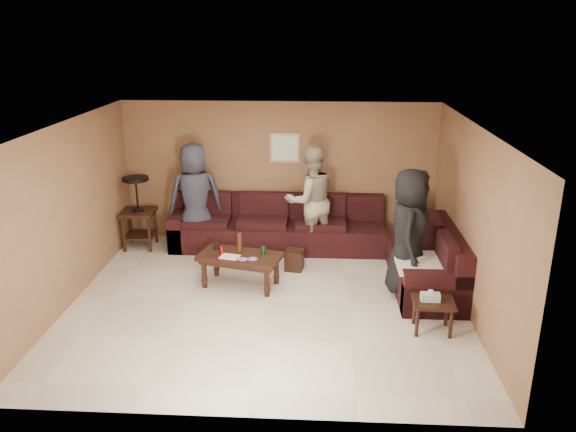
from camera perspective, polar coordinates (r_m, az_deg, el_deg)
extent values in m
plane|color=beige|center=(8.08, -2.14, -8.66)|extent=(5.50, 5.50, 0.00)
cube|color=white|center=(7.28, -2.37, 8.73)|extent=(5.50, 5.00, 0.10)
cube|color=#896241|center=(9.97, -0.90, 4.44)|extent=(5.50, 0.10, 2.50)
cube|color=#896241|center=(5.30, -4.82, -9.07)|extent=(5.50, 0.10, 2.50)
cube|color=#896241|center=(8.30, -21.51, 0.13)|extent=(0.10, 5.00, 2.50)
cube|color=#896241|center=(7.82, 18.24, -0.60)|extent=(0.10, 5.00, 2.50)
cube|color=black|center=(9.85, -1.06, -2.00)|extent=(3.70, 0.90, 0.45)
cube|color=black|center=(10.01, -0.93, 1.08)|extent=(3.70, 0.24, 0.45)
cube|color=black|center=(10.09, -10.91, -1.29)|extent=(0.24, 0.90, 0.63)
cube|color=black|center=(8.63, 13.68, -5.66)|extent=(0.90, 2.00, 0.45)
cube|color=black|center=(8.53, 16.09, -2.90)|extent=(0.24, 2.00, 0.45)
cube|color=black|center=(7.82, 14.83, -7.71)|extent=(0.90, 0.24, 0.63)
cube|color=#111A37|center=(9.78, 12.48, 0.65)|extent=(0.45, 0.14, 0.45)
cube|color=silver|center=(8.09, 14.41, -4.68)|extent=(1.00, 0.85, 0.04)
cube|color=black|center=(8.37, -4.89, -4.12)|extent=(1.31, 0.87, 0.07)
cube|color=black|center=(8.40, -4.88, -4.53)|extent=(1.21, 0.77, 0.05)
cylinder|color=black|center=(8.48, -8.51, -5.83)|extent=(0.08, 0.08, 0.44)
cylinder|color=black|center=(8.13, -2.17, -6.74)|extent=(0.08, 0.08, 0.44)
cylinder|color=black|center=(8.84, -7.30, -4.71)|extent=(0.08, 0.08, 0.44)
cylinder|color=black|center=(8.50, -1.19, -5.53)|extent=(0.08, 0.08, 0.44)
cylinder|color=red|center=(8.39, -6.79, -3.45)|extent=(0.07, 0.07, 0.12)
cylinder|color=#167F30|center=(8.32, -2.52, -3.52)|extent=(0.07, 0.07, 0.12)
cylinder|color=#3C250D|center=(8.44, -4.94, -2.66)|extent=(0.07, 0.07, 0.28)
cylinder|color=black|center=(8.57, -7.28, -3.02)|extent=(0.08, 0.08, 0.11)
cube|color=silver|center=(8.29, -5.94, -4.14)|extent=(0.32, 0.28, 0.00)
cylinder|color=#E85188|center=(8.18, -4.61, -4.41)|extent=(0.14, 0.14, 0.01)
cylinder|color=#E85188|center=(8.18, -3.61, -4.37)|extent=(0.14, 0.14, 0.01)
cube|color=black|center=(10.08, -14.96, 0.38)|extent=(0.58, 0.58, 0.06)
cube|color=black|center=(10.21, -14.76, -1.88)|extent=(0.51, 0.51, 0.03)
cylinder|color=black|center=(10.04, -16.37, -1.77)|extent=(0.06, 0.06, 0.65)
cylinder|color=black|center=(9.92, -13.91, -1.81)|extent=(0.06, 0.06, 0.65)
cylinder|color=black|center=(10.45, -15.67, -0.91)|extent=(0.06, 0.06, 0.65)
cylinder|color=black|center=(10.33, -13.29, -0.94)|extent=(0.06, 0.06, 0.65)
cylinder|color=black|center=(10.06, -14.98, 0.61)|extent=(0.20, 0.20, 0.03)
cylinder|color=black|center=(9.98, -15.12, 2.17)|extent=(0.03, 0.03, 0.54)
cylinder|color=black|center=(9.91, -15.25, 3.66)|extent=(0.45, 0.45, 0.06)
cube|color=black|center=(7.40, 14.57, -8.49)|extent=(0.54, 0.45, 0.05)
cylinder|color=black|center=(7.32, 12.99, -10.45)|extent=(0.05, 0.05, 0.40)
cylinder|color=black|center=(7.39, 16.22, -10.46)|extent=(0.05, 0.05, 0.40)
cylinder|color=black|center=(7.60, 12.71, -9.28)|extent=(0.05, 0.05, 0.40)
cylinder|color=black|center=(7.67, 15.82, -9.30)|extent=(0.05, 0.05, 0.40)
cube|color=silver|center=(7.36, 14.25, -7.98)|extent=(0.25, 0.13, 0.10)
cube|color=silver|center=(7.33, 14.30, -7.49)|extent=(0.06, 0.04, 0.05)
cube|color=black|center=(9.00, 0.66, -4.48)|extent=(0.32, 0.32, 0.33)
cube|color=tan|center=(9.84, -0.34, 6.94)|extent=(0.52, 0.03, 0.52)
cube|color=white|center=(9.83, -0.34, 6.92)|extent=(0.44, 0.01, 0.44)
imported|color=#2A2D3B|center=(9.70, -9.40, 1.87)|extent=(1.06, 0.86, 1.88)
imported|color=tan|center=(9.44, 2.29, 1.60)|extent=(1.11, 1.00, 1.87)
imported|color=black|center=(8.16, 12.18, -1.64)|extent=(0.74, 1.00, 1.86)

